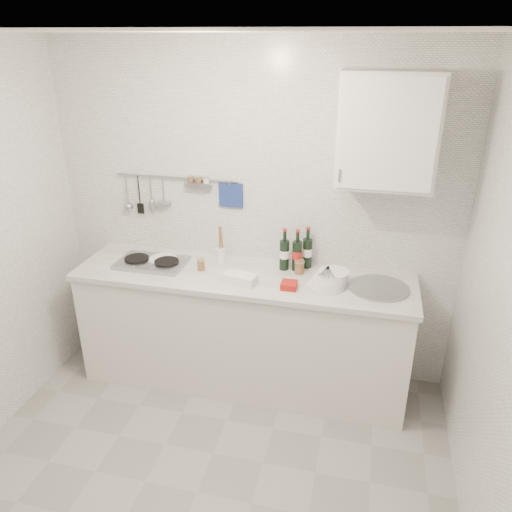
{
  "coord_description": "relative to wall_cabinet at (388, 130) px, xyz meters",
  "views": [
    {
      "loc": [
        0.84,
        -1.99,
        2.49
      ],
      "look_at": [
        0.15,
        0.9,
        1.16
      ],
      "focal_mm": 35.0,
      "sensor_mm": 36.0,
      "label": 1
    }
  ],
  "objects": [
    {
      "name": "jar_a",
      "position": [
        -1.11,
        0.05,
        -0.99
      ],
      "size": [
        0.06,
        0.06,
        0.08
      ],
      "rotation": [
        0.0,
        0.0,
        -0.2
      ],
      "color": "brown",
      "rests_on": "counter"
    },
    {
      "name": "wall_cabinet",
      "position": [
        0.0,
        0.0,
        0.0
      ],
      "size": [
        0.6,
        0.38,
        0.7
      ],
      "color": "silver",
      "rests_on": "back_wall"
    },
    {
      "name": "wine_bottles",
      "position": [
        -0.55,
        0.06,
        -0.87
      ],
      "size": [
        0.23,
        0.14,
        0.31
      ],
      "rotation": [
        0.0,
        0.0,
        0.43
      ],
      "color": "black",
      "rests_on": "counter"
    },
    {
      "name": "wall_rail",
      "position": [
        -1.5,
        0.15,
        -0.52
      ],
      "size": [
        0.98,
        0.09,
        0.34
      ],
      "color": "#93969B",
      "rests_on": "back_wall"
    },
    {
      "name": "jar_d",
      "position": [
        -1.21,
        -0.12,
        -0.99
      ],
      "size": [
        0.06,
        0.06,
        0.09
      ],
      "rotation": [
        0.0,
        0.0,
        0.14
      ],
      "color": "brown",
      "rests_on": "counter"
    },
    {
      "name": "butter_dish",
      "position": [
        -0.88,
        -0.26,
        -1.0
      ],
      "size": [
        0.24,
        0.15,
        0.07
      ],
      "primitive_type": "cube",
      "rotation": [
        0.0,
        0.0,
        -0.19
      ],
      "color": "white",
      "rests_on": "counter"
    },
    {
      "name": "utensil_crock",
      "position": [
        -1.12,
        0.06,
        -0.96
      ],
      "size": [
        0.07,
        0.07,
        0.29
      ],
      "rotation": [
        0.0,
        0.0,
        -0.04
      ],
      "color": "white",
      "rests_on": "counter"
    },
    {
      "name": "ceiling",
      "position": [
        -0.9,
        -1.22,
        0.55
      ],
      "size": [
        3.0,
        3.0,
        0.0
      ],
      "primitive_type": "plane",
      "rotation": [
        3.14,
        0.0,
        0.0
      ],
      "color": "silver",
      "rests_on": "back_wall"
    },
    {
      "name": "plate_stack_hob",
      "position": [
        -1.54,
        -0.07,
        -1.01
      ],
      "size": [
        0.23,
        0.22,
        0.03
      ],
      "rotation": [
        0.0,
        0.0,
        0.05
      ],
      "color": "#496CA7",
      "rests_on": "counter"
    },
    {
      "name": "strawberry_punnet",
      "position": [
        -0.54,
        -0.25,
        -1.01
      ],
      "size": [
        0.11,
        0.11,
        0.04
      ],
      "primitive_type": "cube",
      "rotation": [
        0.0,
        0.0,
        0.02
      ],
      "color": "#B41414",
      "rests_on": "counter"
    },
    {
      "name": "floor",
      "position": [
        -0.9,
        -1.22,
        -1.95
      ],
      "size": [
        3.0,
        3.0,
        0.0
      ],
      "primitive_type": "plane",
      "color": "gray",
      "rests_on": "ground"
    },
    {
      "name": "counter",
      "position": [
        -0.89,
        -0.12,
        -1.52
      ],
      "size": [
        2.44,
        0.64,
        0.96
      ],
      "color": "silver",
      "rests_on": "floor"
    },
    {
      "name": "jar_c",
      "position": [
        -0.51,
        -0.01,
        -0.98
      ],
      "size": [
        0.07,
        0.07,
        0.1
      ],
      "rotation": [
        0.0,
        0.0,
        0.14
      ],
      "color": "brown",
      "rests_on": "counter"
    },
    {
      "name": "back_wall",
      "position": [
        -0.9,
        0.18,
        -0.7
      ],
      "size": [
        3.0,
        0.02,
        2.5
      ],
      "primitive_type": "cube",
      "color": "silver",
      "rests_on": "floor"
    },
    {
      "name": "plate_stack_sink",
      "position": [
        -0.28,
        -0.16,
        -0.98
      ],
      "size": [
        0.27,
        0.26,
        0.12
      ],
      "rotation": [
        0.0,
        0.0,
        0.01
      ],
      "color": "white",
      "rests_on": "counter"
    },
    {
      "name": "jar_b",
      "position": [
        -0.49,
        0.11,
        -0.99
      ],
      "size": [
        0.06,
        0.06,
        0.08
      ],
      "rotation": [
        0.0,
        0.0,
        -0.35
      ],
      "color": "brown",
      "rests_on": "counter"
    }
  ]
}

